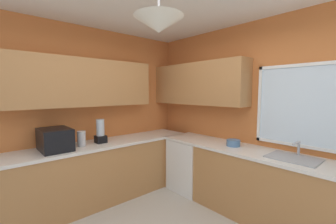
{
  "coord_description": "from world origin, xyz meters",
  "views": [
    {
      "loc": [
        1.51,
        -1.23,
        1.67
      ],
      "look_at": [
        -0.74,
        0.76,
        1.39
      ],
      "focal_mm": 23.2,
      "sensor_mm": 36.0,
      "label": 1
    }
  ],
  "objects_px": {
    "dishwasher": "(191,165)",
    "sink_assembly": "(294,158)",
    "microwave": "(55,139)",
    "bowl": "(233,143)",
    "blender_appliance": "(101,132)",
    "kettle": "(82,139)"
  },
  "relations": [
    {
      "from": "kettle",
      "to": "bowl",
      "type": "distance_m",
      "value": 2.16
    },
    {
      "from": "sink_assembly",
      "to": "bowl",
      "type": "distance_m",
      "value": 0.79
    },
    {
      "from": "bowl",
      "to": "blender_appliance",
      "type": "height_order",
      "value": "blender_appliance"
    },
    {
      "from": "microwave",
      "to": "dishwasher",
      "type": "bearing_deg",
      "value": 71.12
    },
    {
      "from": "microwave",
      "to": "bowl",
      "type": "relative_size",
      "value": 2.53
    },
    {
      "from": "kettle",
      "to": "blender_appliance",
      "type": "xyz_separation_m",
      "value": [
        -0.02,
        0.29,
        0.05
      ]
    },
    {
      "from": "microwave",
      "to": "sink_assembly",
      "type": "relative_size",
      "value": 0.9
    },
    {
      "from": "kettle",
      "to": "sink_assembly",
      "type": "distance_m",
      "value": 2.75
    },
    {
      "from": "dishwasher",
      "to": "kettle",
      "type": "height_order",
      "value": "kettle"
    },
    {
      "from": "dishwasher",
      "to": "sink_assembly",
      "type": "xyz_separation_m",
      "value": [
        1.57,
        0.04,
        0.48
      ]
    },
    {
      "from": "kettle",
      "to": "blender_appliance",
      "type": "height_order",
      "value": "blender_appliance"
    },
    {
      "from": "microwave",
      "to": "sink_assembly",
      "type": "bearing_deg",
      "value": 41.43
    },
    {
      "from": "dishwasher",
      "to": "sink_assembly",
      "type": "height_order",
      "value": "sink_assembly"
    },
    {
      "from": "microwave",
      "to": "blender_appliance",
      "type": "bearing_deg",
      "value": 90.0
    },
    {
      "from": "sink_assembly",
      "to": "microwave",
      "type": "bearing_deg",
      "value": -138.57
    },
    {
      "from": "microwave",
      "to": "bowl",
      "type": "xyz_separation_m",
      "value": [
        1.44,
        1.96,
        -0.1
      ]
    },
    {
      "from": "sink_assembly",
      "to": "bowl",
      "type": "height_order",
      "value": "sink_assembly"
    },
    {
      "from": "dishwasher",
      "to": "microwave",
      "type": "relative_size",
      "value": 1.77
    },
    {
      "from": "microwave",
      "to": "kettle",
      "type": "bearing_deg",
      "value": 86.6
    },
    {
      "from": "dishwasher",
      "to": "bowl",
      "type": "xyz_separation_m",
      "value": [
        0.78,
        0.03,
        0.52
      ]
    },
    {
      "from": "microwave",
      "to": "blender_appliance",
      "type": "relative_size",
      "value": 1.33
    },
    {
      "from": "microwave",
      "to": "bowl",
      "type": "height_order",
      "value": "microwave"
    }
  ]
}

